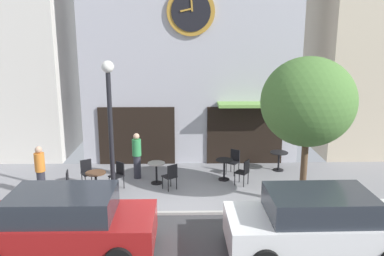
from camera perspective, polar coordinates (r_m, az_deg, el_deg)
The scene contains 18 objects.
ground_plane at distance 11.47m, azimuth 0.18°, elevation -13.59°, with size 29.47×10.74×0.13m.
clock_building at distance 16.75m, azimuth -0.22°, elevation 14.63°, with size 8.54×3.69×10.66m.
street_lamp at distance 12.37m, azimuth -11.32°, elevation -0.70°, with size 0.36×0.36×4.37m.
street_tree at distance 12.23m, azimuth 16.01°, elevation 3.50°, with size 2.76×2.48×4.51m.
cafe_table_center at distance 13.66m, azimuth -13.34°, elevation -7.00°, with size 0.66×0.66×0.73m.
cafe_table_leftmost at distance 14.20m, azimuth -5.02°, elevation -5.90°, with size 0.60×0.60×0.75m.
cafe_table_near_door at distance 14.52m, azimuth 4.55°, elevation -5.43°, with size 0.61×0.61×0.75m.
cafe_table_rightmost at distance 15.77m, azimuth 12.10°, elevation -4.11°, with size 0.67×0.67×0.72m.
cafe_chair_near_lamp at distance 13.60m, azimuth -2.99°, elevation -6.58°, with size 0.56×0.56×0.90m.
cafe_chair_facing_street at distance 13.51m, azimuth -16.64°, elevation -7.30°, with size 0.46×0.46×0.90m.
cafe_chair_corner at distance 14.42m, azimuth -14.51°, elevation -5.83°, with size 0.55×0.55×0.90m.
cafe_chair_by_entrance at distance 15.19m, azimuth 5.89°, elevation -4.45°, with size 0.56×0.56×0.90m.
cafe_chair_left_end at distance 13.96m, azimuth -10.33°, elevation -6.25°, with size 0.56×0.56×0.90m.
cafe_chair_mid_row at distance 14.09m, azimuth 7.30°, elevation -5.95°, with size 0.56×0.56×0.90m.
pedestrian_green at distance 14.66m, azimuth -7.75°, elevation -3.80°, with size 0.40×0.40×1.67m.
pedestrian_orange at distance 13.83m, azimuth -20.53°, elevation -5.65°, with size 0.45×0.45×1.67m.
parked_car_red at distance 10.33m, azimuth -17.54°, elevation -12.65°, with size 4.31×2.03×1.55m.
parked_car_white at distance 10.31m, azimuth 17.23°, elevation -12.70°, with size 4.33×2.08×1.55m.
Camera 1 is at (-0.22, -10.86, 5.23)m, focal length 37.98 mm.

